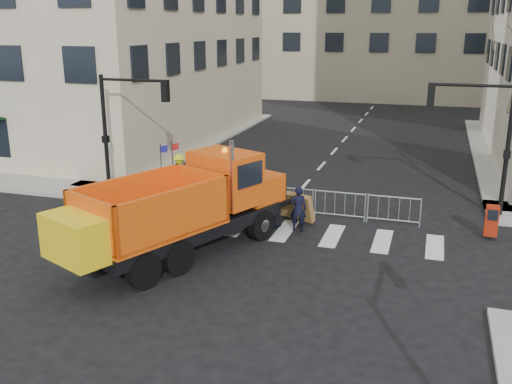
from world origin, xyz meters
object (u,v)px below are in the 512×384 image
(cop_b, at_px, (271,203))
(worker, at_px, (180,172))
(plow_truck, at_px, (180,207))
(cop_a, at_px, (298,209))
(newspaper_box, at_px, (492,221))
(cop_c, at_px, (246,199))

(cop_b, bearing_deg, worker, -13.68)
(plow_truck, bearing_deg, cop_a, -18.88)
(cop_a, xyz_separation_m, newspaper_box, (6.80, 1.25, -0.17))
(plow_truck, xyz_separation_m, newspaper_box, (9.96, 4.71, -1.00))
(plow_truck, distance_m, cop_c, 4.32)
(plow_truck, height_order, cop_c, plow_truck)
(cop_b, height_order, worker, cop_b)
(cop_c, bearing_deg, newspaper_box, 138.01)
(cop_b, bearing_deg, newspaper_box, -155.83)
(cop_b, distance_m, newspaper_box, 7.99)
(worker, bearing_deg, newspaper_box, -4.70)
(cop_c, xyz_separation_m, newspaper_box, (9.07, 0.57, -0.15))
(cop_a, height_order, cop_b, cop_b)
(plow_truck, bearing_deg, newspaper_box, -41.14)
(worker, bearing_deg, cop_c, -28.92)
(plow_truck, relative_size, newspaper_box, 9.17)
(cop_c, bearing_deg, worker, -79.18)
(cop_c, xyz_separation_m, worker, (-4.14, 2.75, 0.12))
(plow_truck, height_order, newspaper_box, plow_truck)
(worker, bearing_deg, cop_b, -26.17)
(cop_a, bearing_deg, cop_c, -31.08)
(plow_truck, distance_m, newspaper_box, 11.07)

